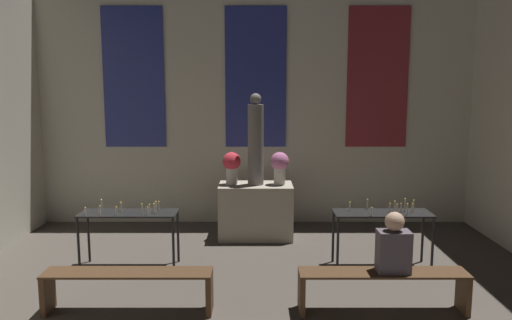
{
  "coord_description": "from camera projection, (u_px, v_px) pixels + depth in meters",
  "views": [
    {
      "loc": [
        0.01,
        2.53,
        2.54
      ],
      "look_at": [
        0.0,
        9.95,
        1.45
      ],
      "focal_mm": 35.0,
      "sensor_mm": 36.0,
      "label": 1
    }
  ],
  "objects": [
    {
      "name": "wall_back",
      "position": [
        256.0,
        101.0,
        9.17
      ],
      "size": [
        8.14,
        0.16,
        4.5
      ],
      "color": "beige",
      "rests_on": "ground_plane"
    },
    {
      "name": "person_seated",
      "position": [
        394.0,
        246.0,
        5.56
      ],
      "size": [
        0.36,
        0.24,
        0.69
      ],
      "color": "#564C56",
      "rests_on": "pew_back_right"
    },
    {
      "name": "statue",
      "position": [
        256.0,
        142.0,
        8.26
      ],
      "size": [
        0.26,
        0.26,
        1.52
      ],
      "color": "slate",
      "rests_on": "altar"
    },
    {
      "name": "altar",
      "position": [
        256.0,
        211.0,
        8.43
      ],
      "size": [
        1.23,
        0.71,
        0.91
      ],
      "color": "#ADA38E",
      "rests_on": "ground_plane"
    },
    {
      "name": "flower_vase_right",
      "position": [
        280.0,
        165.0,
        8.32
      ],
      "size": [
        0.31,
        0.31,
        0.55
      ],
      "color": "beige",
      "rests_on": "altar"
    },
    {
      "name": "candle_rack_right",
      "position": [
        383.0,
        219.0,
        6.99
      ],
      "size": [
        1.36,
        0.47,
        0.99
      ],
      "color": "black",
      "rests_on": "ground_plane"
    },
    {
      "name": "flower_vase_left",
      "position": [
        232.0,
        165.0,
        8.32
      ],
      "size": [
        0.31,
        0.31,
        0.55
      ],
      "color": "beige",
      "rests_on": "altar"
    },
    {
      "name": "candle_rack_left",
      "position": [
        129.0,
        219.0,
        6.99
      ],
      "size": [
        1.36,
        0.47,
        0.98
      ],
      "color": "black",
      "rests_on": "ground_plane"
    },
    {
      "name": "pew_back_right",
      "position": [
        383.0,
        283.0,
        5.62
      ],
      "size": [
        1.89,
        0.36,
        0.48
      ],
      "color": "#4C331E",
      "rests_on": "ground_plane"
    },
    {
      "name": "pew_back_left",
      "position": [
        129.0,
        283.0,
        5.62
      ],
      "size": [
        1.89,
        0.36,
        0.48
      ],
      "color": "#4C331E",
      "rests_on": "ground_plane"
    }
  ]
}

